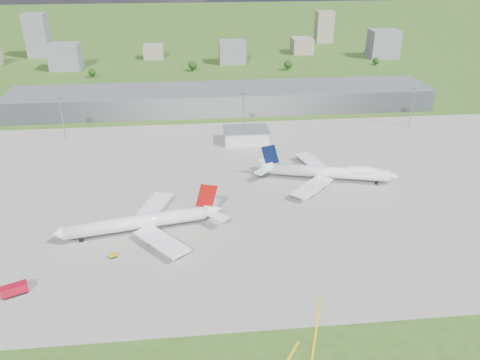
{
  "coord_description": "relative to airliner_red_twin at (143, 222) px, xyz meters",
  "views": [
    {
      "loc": [
        -20.41,
        -162.64,
        108.35
      ],
      "look_at": [
        -0.57,
        31.77,
        9.0
      ],
      "focal_mm": 35.0,
      "sensor_mm": 36.0,
      "label": 1
    }
  ],
  "objects": [
    {
      "name": "tree_e",
      "position": [
        113.7,
        269.7,
        0.41
      ],
      "size": [
        7.65,
        7.65,
        9.35
      ],
      "color": "#382314",
      "rests_on": "ground"
    },
    {
      "name": "ops_building",
      "position": [
        53.7,
        94.7,
        -1.1
      ],
      "size": [
        26.0,
        16.0,
        8.0
      ],
      "primitive_type": "cube",
      "color": "silver",
      "rests_on": "ground"
    },
    {
      "name": "tree_w",
      "position": [
        -66.3,
        259.7,
        -0.25
      ],
      "size": [
        6.75,
        6.75,
        8.25
      ],
      "color": "#382314",
      "rests_on": "ground"
    },
    {
      "name": "ground",
      "position": [
        43.7,
        144.7,
        -5.1
      ],
      "size": [
        1400.0,
        1400.0,
        0.0
      ],
      "primitive_type": "plane",
      "color": "#34561B",
      "rests_on": "ground"
    },
    {
      "name": "mast_center",
      "position": [
        53.7,
        109.7,
        12.6
      ],
      "size": [
        3.5,
        2.0,
        25.9
      ],
      "color": "gray",
      "rests_on": "ground"
    },
    {
      "name": "tree_far_e",
      "position": [
        203.7,
        279.7,
        -0.57
      ],
      "size": [
        6.3,
        6.3,
        7.7
      ],
      "color": "#382314",
      "rests_on": "ground"
    },
    {
      "name": "van_white_far",
      "position": [
        117.06,
        44.23,
        -3.9
      ],
      "size": [
        4.82,
        2.75,
        2.38
      ],
      "rotation": [
        0.0,
        0.0,
        -0.14
      ],
      "color": "white",
      "rests_on": "ground"
    },
    {
      "name": "van_white_near",
      "position": [
        72.39,
        20.2,
        -3.91
      ],
      "size": [
        2.68,
        4.8,
        2.35
      ],
      "rotation": [
        0.0,
        0.0,
        1.41
      ],
      "color": "silver",
      "rests_on": "ground"
    },
    {
      "name": "airliner_blue_quad",
      "position": [
        89.83,
        38.12,
        -0.0
      ],
      "size": [
        69.36,
        53.44,
        18.37
      ],
      "rotation": [
        0.0,
        0.0,
        -0.25
      ],
      "color": "white",
      "rests_on": "ground"
    },
    {
      "name": "bldg_tall_w",
      "position": [
        -136.3,
        354.7,
        16.9
      ],
      "size": [
        22.0,
        20.0,
        44.0
      ],
      "primitive_type": "cube",
      "color": "slate",
      "rests_on": "ground"
    },
    {
      "name": "fire_truck",
      "position": [
        -41.09,
        -34.78,
        -3.2
      ],
      "size": [
        9.29,
        6.58,
        3.84
      ],
      "rotation": [
        0.0,
        0.0,
        0.43
      ],
      "color": "maroon",
      "rests_on": "ground"
    },
    {
      "name": "airliner_red_twin",
      "position": [
        0.0,
        0.0,
        0.0
      ],
      "size": [
        69.58,
        53.61,
        19.17
      ],
      "rotation": [
        0.0,
        0.0,
        3.32
      ],
      "color": "white",
      "rests_on": "ground"
    },
    {
      "name": "terminal",
      "position": [
        43.7,
        159.7,
        2.4
      ],
      "size": [
        300.0,
        42.0,
        15.0
      ],
      "primitive_type": "cube",
      "color": "slate",
      "rests_on": "ground"
    },
    {
      "name": "bldg_e",
      "position": [
        223.7,
        314.7,
        8.9
      ],
      "size": [
        30.0,
        22.0,
        28.0
      ],
      "primitive_type": "cube",
      "color": "slate",
      "rests_on": "ground"
    },
    {
      "name": "tree_c",
      "position": [
        23.7,
        274.7,
        0.73
      ],
      "size": [
        8.1,
        8.1,
        9.9
      ],
      "color": "#382314",
      "rests_on": "ground"
    },
    {
      "name": "bldg_ce",
      "position": [
        143.7,
        344.7,
        2.9
      ],
      "size": [
        22.0,
        24.0,
        16.0
      ],
      "primitive_type": "cube",
      "color": "gray",
      "rests_on": "ground"
    },
    {
      "name": "bldg_tall_e",
      "position": [
        183.7,
        404.7,
        12.9
      ],
      "size": [
        20.0,
        18.0,
        36.0
      ],
      "primitive_type": "cube",
      "color": "gray",
      "rests_on": "ground"
    },
    {
      "name": "mast_east",
      "position": [
        163.7,
        109.7,
        12.6
      ],
      "size": [
        3.5,
        2.0,
        25.9
      ],
      "color": "gray",
      "rests_on": "ground"
    },
    {
      "name": "mast_west",
      "position": [
        -56.3,
        109.7,
        12.6
      ],
      "size": [
        3.5,
        2.0,
        25.9
      ],
      "color": "gray",
      "rests_on": "ground"
    },
    {
      "name": "apron",
      "position": [
        53.7,
        34.7,
        -5.06
      ],
      "size": [
        360.0,
        190.0,
        0.08
      ],
      "primitive_type": "cube",
      "color": "gray",
      "rests_on": "ground"
    },
    {
      "name": "bldg_cw",
      "position": [
        -16.3,
        334.7,
        1.9
      ],
      "size": [
        20.0,
        18.0,
        14.0
      ],
      "primitive_type": "cube",
      "color": "gray",
      "rests_on": "ground"
    },
    {
      "name": "bldg_w",
      "position": [
        -96.3,
        294.7,
        6.9
      ],
      "size": [
        28.0,
        22.0,
        24.0
      ],
      "primitive_type": "cube",
      "color": "slate",
      "rests_on": "ground"
    },
    {
      "name": "tug_yellow",
      "position": [
        -10.48,
        -16.74,
        -4.27
      ],
      "size": [
        3.55,
        3.0,
        1.58
      ],
      "rotation": [
        0.0,
        0.0,
        0.49
      ],
      "color": "#CB9D0B",
      "rests_on": "ground"
    },
    {
      "name": "bldg_c",
      "position": [
        63.7,
        304.7,
        5.9
      ],
      "size": [
        26.0,
        20.0,
        22.0
      ],
      "primitive_type": "cube",
      "color": "slate",
      "rests_on": "ground"
    }
  ]
}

